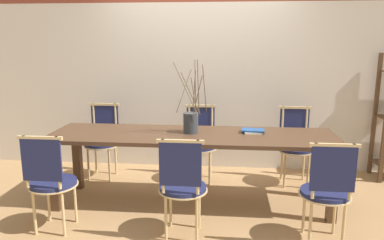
{
  "coord_description": "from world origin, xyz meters",
  "views": [
    {
      "loc": [
        0.36,
        -3.79,
        1.74
      ],
      "look_at": [
        0.0,
        0.0,
        0.93
      ],
      "focal_mm": 35.0,
      "sensor_mm": 36.0,
      "label": 1
    }
  ],
  "objects_px": {
    "dining_table": "(192,143)",
    "chair_near_center": "(327,189)",
    "book_stack": "(253,131)",
    "chair_far_center": "(295,143)",
    "vase_centerpiece": "(191,121)"
  },
  "relations": [
    {
      "from": "chair_near_center",
      "to": "book_stack",
      "type": "xyz_separation_m",
      "value": [
        -0.58,
        0.84,
        0.28
      ]
    },
    {
      "from": "vase_centerpiece",
      "to": "chair_far_center",
      "type": "bearing_deg",
      "value": 29.04
    },
    {
      "from": "chair_far_center",
      "to": "book_stack",
      "type": "relative_size",
      "value": 3.76
    },
    {
      "from": "chair_near_center",
      "to": "vase_centerpiece",
      "type": "xyz_separation_m",
      "value": [
        -1.23,
        0.78,
        0.39
      ]
    },
    {
      "from": "chair_far_center",
      "to": "book_stack",
      "type": "bearing_deg",
      "value": 47.38
    },
    {
      "from": "chair_near_center",
      "to": "book_stack",
      "type": "distance_m",
      "value": 1.06
    },
    {
      "from": "chair_far_center",
      "to": "vase_centerpiece",
      "type": "relative_size",
      "value": 1.22
    },
    {
      "from": "dining_table",
      "to": "vase_centerpiece",
      "type": "xyz_separation_m",
      "value": [
        -0.02,
        0.05,
        0.22
      ]
    },
    {
      "from": "vase_centerpiece",
      "to": "book_stack",
      "type": "distance_m",
      "value": 0.67
    },
    {
      "from": "chair_far_center",
      "to": "book_stack",
      "type": "height_order",
      "value": "chair_far_center"
    },
    {
      "from": "vase_centerpiece",
      "to": "book_stack",
      "type": "bearing_deg",
      "value": 5.72
    },
    {
      "from": "chair_near_center",
      "to": "chair_far_center",
      "type": "xyz_separation_m",
      "value": [
        -0.02,
        1.45,
        0.0
      ]
    },
    {
      "from": "chair_near_center",
      "to": "book_stack",
      "type": "relative_size",
      "value": 3.76
    },
    {
      "from": "dining_table",
      "to": "chair_near_center",
      "type": "bearing_deg",
      "value": -30.83
    },
    {
      "from": "chair_far_center",
      "to": "chair_near_center",
      "type": "bearing_deg",
      "value": 90.63
    }
  ]
}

